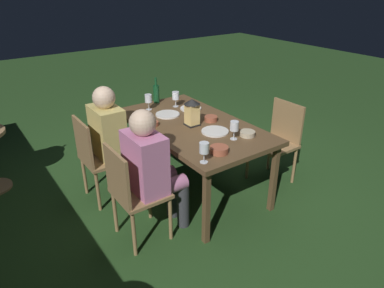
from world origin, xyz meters
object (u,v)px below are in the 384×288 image
wine_glass_d (148,99)px  bowl_salad (153,124)px  chair_side_right_b (97,156)px  plate_c (215,131)px  wine_glass_b (204,149)px  person_in_mustard (115,136)px  bowl_dip (219,150)px  lantern_centerpiece (192,111)px  plate_b (168,114)px  person_in_pink (153,167)px  green_bottle_on_table (156,93)px  chair_side_left_a (278,139)px  wine_glass_c (176,96)px  bowl_olives (247,133)px  bowl_bread (211,118)px  chair_side_right_a (132,190)px  wine_glass_a (234,127)px  plate_a (191,108)px  dining_table (192,129)px

wine_glass_d → bowl_salad: wine_glass_d is taller
chair_side_right_b → plate_c: size_ratio=3.42×
wine_glass_b → wine_glass_d: (1.29, -0.23, 0.00)m
chair_side_right_b → person_in_mustard: 0.25m
wine_glass_d → bowl_dip: size_ratio=1.11×
chair_side_right_b → bowl_salad: 0.62m
lantern_centerpiece → plate_b: size_ratio=1.06×
person_in_pink → green_bottle_on_table: 1.34m
chair_side_right_b → chair_side_left_a: bearing=-113.5°
person_in_mustard → wine_glass_c: size_ratio=6.80×
bowl_olives → bowl_dip: 0.44m
wine_glass_b → bowl_bread: bearing=-41.8°
chair_side_right_a → chair_side_left_a: same height
bowl_bread → person_in_mustard: bearing=63.7°
chair_side_right_b → wine_glass_a: (-0.88, -0.95, 0.37)m
person_in_pink → bowl_dip: bearing=-118.7°
wine_glass_d → plate_a: 0.47m
chair_side_right_a → lantern_centerpiece: 0.99m
bowl_dip → chair_side_right_b: bearing=33.9°
wine_glass_a → dining_table: bearing=10.7°
chair_side_right_a → wine_glass_a: (-0.13, -0.95, 0.37)m
chair_side_right_b → chair_side_left_a: 1.87m
chair_side_right_b → person_in_pink: 0.78m
bowl_dip → person_in_mustard: bearing=25.6°
dining_table → plate_c: 0.30m
wine_glass_b → wine_glass_c: 1.32m
person_in_mustard → chair_side_left_a: 1.70m
bowl_salad → plate_a: bearing=-73.8°
chair_side_left_a → plate_c: chair_side_left_a is taller
green_bottle_on_table → wine_glass_d: (-0.15, 0.18, 0.01)m
bowl_salad → person_in_pink: bearing=149.7°
person_in_mustard → plate_c: 0.98m
plate_a → bowl_bread: bowl_bread is taller
wine_glass_a → plate_a: wine_glass_a is taller
wine_glass_b → person_in_mustard: bearing=14.8°
person_in_mustard → chair_side_left_a: person_in_mustard is taller
lantern_centerpiece → chair_side_left_a: bearing=-111.4°
chair_side_left_a → bowl_olives: chair_side_left_a is taller
lantern_centerpiece → bowl_olives: bearing=-152.1°
person_in_pink → wine_glass_d: (0.97, -0.51, 0.22)m
chair_side_right_a → wine_glass_d: wine_glass_d is taller
plate_c → lantern_centerpiece: bearing=16.2°
wine_glass_d → bowl_dip: 1.24m
wine_glass_b → bowl_salad: 0.88m
wine_glass_a → wine_glass_b: 0.51m
person_in_mustard → wine_glass_a: size_ratio=6.80×
wine_glass_c → bowl_olives: bearing=-174.6°
bowl_olives → bowl_salad: 0.91m
wine_glass_a → bowl_bread: bearing=-12.3°
chair_side_right_b → lantern_centerpiece: 1.01m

